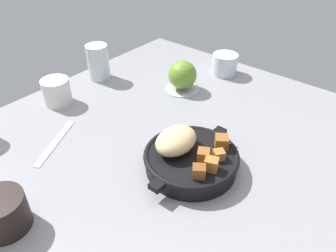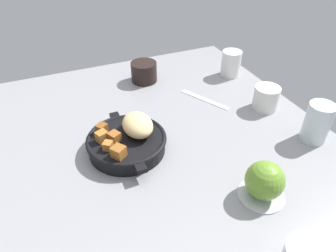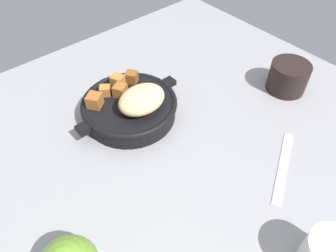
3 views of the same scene
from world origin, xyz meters
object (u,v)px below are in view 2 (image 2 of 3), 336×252
butter_knife (205,99)px  coffee_mug_dark (144,72)px  red_apple (265,180)px  cast_iron_skillet (128,140)px  ceramic_mug_white (266,98)px  water_glass_tall (317,123)px  white_creamer_pitcher (231,64)px

butter_knife → coffee_mug_dark: size_ratio=1.98×
red_apple → coffee_mug_dark: red_apple is taller
cast_iron_skillet → ceramic_mug_white: bearing=92.6°
ceramic_mug_white → water_glass_tall: (17.13, 2.51, 1.80)cm
butter_knife → coffee_mug_dark: (-19.34, -13.30, 3.18)cm
cast_iron_skillet → water_glass_tall: 48.45cm
cast_iron_skillet → coffee_mug_dark: size_ratio=2.75×
water_glass_tall → ceramic_mug_white: bearing=-171.7°
water_glass_tall → coffee_mug_dark: bearing=-147.7°
cast_iron_skillet → white_creamer_pitcher: white_creamer_pitcher is taller
red_apple → white_creamer_pitcher: size_ratio=0.92×
cast_iron_skillet → butter_knife: 32.13cm
red_apple → water_glass_tall: (-10.58, 24.29, 0.61)cm
ceramic_mug_white → coffee_mug_dark: (-30.55, -27.62, -0.19)cm
cast_iron_skillet → coffee_mug_dark: (-32.55, 15.84, 0.31)cm
butter_knife → ceramic_mug_white: bearing=24.3°
ceramic_mug_white → water_glass_tall: 17.41cm
cast_iron_skillet → water_glass_tall: (15.13, 45.97, 2.30)cm
red_apple → butter_knife: (-38.93, 7.46, -4.56)cm
ceramic_mug_white → white_creamer_pitcher: (-22.42, 1.92, 0.94)cm
butter_knife → white_creamer_pitcher: size_ratio=1.94×
red_apple → water_glass_tall: bearing=113.5°
cast_iron_skillet → red_apple: 33.68cm
butter_knife → coffee_mug_dark: bearing=-173.1°
cast_iron_skillet → butter_knife: (-13.21, 29.15, -2.87)cm
butter_knife → coffee_mug_dark: coffee_mug_dark is taller
ceramic_mug_white → white_creamer_pitcher: 22.52cm
butter_knife → white_creamer_pitcher: bearing=97.0°
water_glass_tall → white_creamer_pitcher: (-39.55, -0.58, -0.86)cm
red_apple → butter_knife: size_ratio=0.47×
ceramic_mug_white → butter_knife: bearing=-128.1°
ceramic_mug_white → white_creamer_pitcher: white_creamer_pitcher is taller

